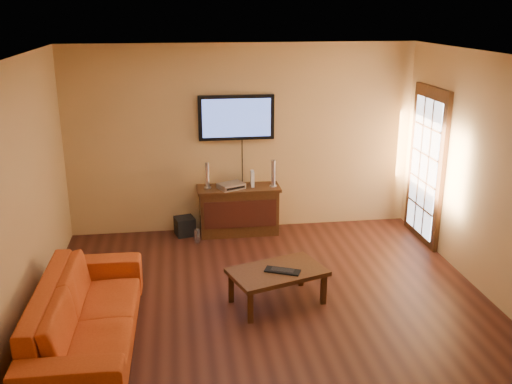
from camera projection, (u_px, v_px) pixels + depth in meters
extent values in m
plane|color=black|center=(270.00, 309.00, 6.26)|extent=(5.00, 5.00, 0.00)
plane|color=tan|center=(242.00, 139.00, 8.19)|extent=(5.00, 0.00, 5.00)
plane|color=tan|center=(16.00, 204.00, 5.50)|extent=(0.00, 5.00, 5.00)
plane|color=tan|center=(498.00, 182.00, 6.17)|extent=(0.00, 5.00, 5.00)
plane|color=white|center=(272.00, 58.00, 5.42)|extent=(5.00, 5.00, 0.00)
cube|color=#331A0B|center=(426.00, 168.00, 7.86)|extent=(0.06, 1.02, 2.22)
cube|color=white|center=(424.00, 168.00, 7.86)|extent=(0.01, 0.79, 1.89)
cube|color=#331A0B|center=(239.00, 211.00, 8.28)|extent=(1.12, 0.42, 0.66)
cube|color=black|center=(240.00, 214.00, 8.07)|extent=(1.03, 0.02, 0.40)
cube|color=#331A0B|center=(239.00, 188.00, 8.17)|extent=(1.19, 0.45, 0.04)
cube|color=black|center=(236.00, 118.00, 8.04)|extent=(1.08, 0.07, 0.64)
cube|color=#4158AA|center=(237.00, 118.00, 8.00)|extent=(0.97, 0.01, 0.54)
cube|color=#331A0B|center=(277.00, 272.00, 6.29)|extent=(1.17, 0.90, 0.05)
cube|color=#331A0B|center=(250.00, 307.00, 5.95)|extent=(0.06, 0.06, 0.35)
cube|color=#331A0B|center=(324.00, 289.00, 6.33)|extent=(0.06, 0.06, 0.35)
cube|color=#331A0B|center=(231.00, 287.00, 6.37)|extent=(0.06, 0.06, 0.35)
cube|color=#331A0B|center=(301.00, 272.00, 6.75)|extent=(0.06, 0.06, 0.35)
imported|color=#B54014|center=(86.00, 304.00, 5.47)|extent=(0.71, 2.30, 0.89)
cylinder|color=silver|center=(208.00, 188.00, 8.12)|extent=(0.10, 0.10, 0.02)
cylinder|color=silver|center=(207.00, 175.00, 8.06)|extent=(0.06, 0.06, 0.36)
cylinder|color=silver|center=(273.00, 186.00, 8.20)|extent=(0.11, 0.11, 0.02)
cylinder|color=silver|center=(273.00, 173.00, 8.14)|extent=(0.06, 0.06, 0.37)
cube|color=silver|center=(231.00, 186.00, 8.09)|extent=(0.42, 0.37, 0.08)
cube|color=white|center=(252.00, 178.00, 8.19)|extent=(0.05, 0.16, 0.22)
cube|color=black|center=(185.00, 226.00, 8.27)|extent=(0.32, 0.32, 0.27)
cylinder|color=white|center=(197.00, 236.00, 7.99)|extent=(0.08, 0.08, 0.20)
sphere|color=white|center=(197.00, 229.00, 7.95)|extent=(0.04, 0.04, 0.04)
cube|color=black|center=(282.00, 271.00, 6.24)|extent=(0.41, 0.29, 0.02)
cube|color=black|center=(283.00, 270.00, 6.24)|extent=(0.27, 0.20, 0.01)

